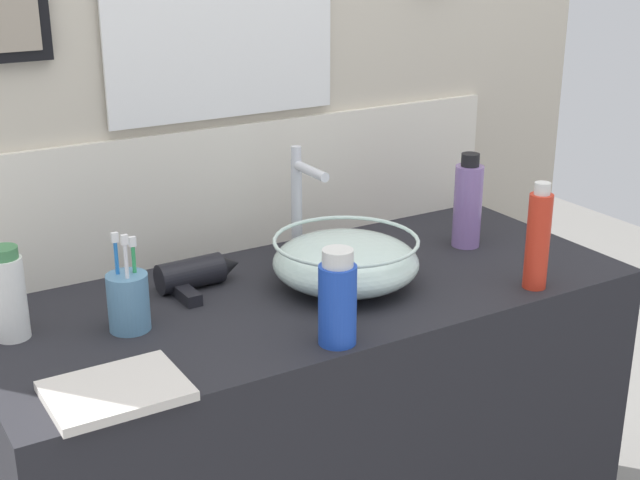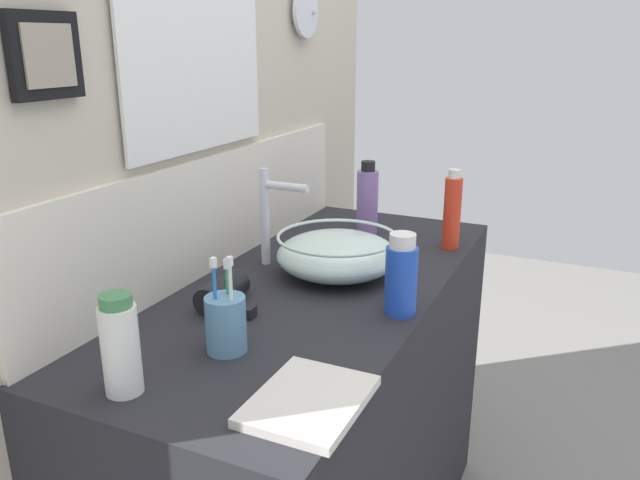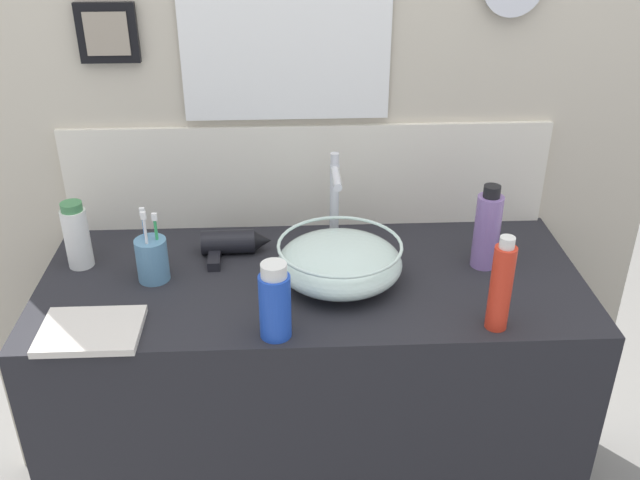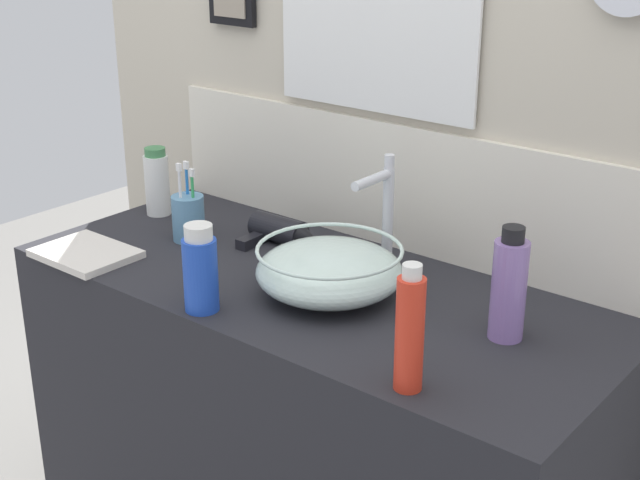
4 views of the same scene
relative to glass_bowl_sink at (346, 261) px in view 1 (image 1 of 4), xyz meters
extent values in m
cube|color=#232328|center=(-0.06, 0.03, -0.49)|extent=(1.31, 0.57, 0.88)
cube|color=beige|center=(-0.06, 0.34, 0.27)|extent=(1.89, 0.06, 2.40)
cube|color=silver|center=(-0.06, 0.30, 0.09)|extent=(1.28, 0.02, 0.29)
cube|color=white|center=(-0.12, 0.30, 0.44)|extent=(0.45, 0.01, 0.32)
cube|color=white|center=(-0.12, 0.30, 0.44)|extent=(0.51, 0.01, 0.38)
cube|color=black|center=(-0.54, 0.30, 0.47)|extent=(0.14, 0.02, 0.14)
cube|color=gray|center=(-0.54, 0.29, 0.47)|extent=(0.10, 0.01, 0.10)
ellipsoid|color=silver|center=(0.00, 0.00, 0.00)|extent=(0.30, 0.30, 0.10)
torus|color=silver|center=(0.00, 0.00, 0.04)|extent=(0.30, 0.30, 0.01)
torus|color=#B2B7BC|center=(0.00, 0.00, -0.05)|extent=(0.11, 0.11, 0.01)
cylinder|color=silver|center=(0.00, 0.20, 0.06)|extent=(0.02, 0.02, 0.22)
cylinder|color=silver|center=(0.00, 0.14, 0.15)|extent=(0.02, 0.12, 0.02)
cylinder|color=silver|center=(0.00, 0.20, 0.18)|extent=(0.02, 0.02, 0.03)
cylinder|color=black|center=(-0.27, 0.15, -0.02)|extent=(0.14, 0.07, 0.06)
cone|color=black|center=(-0.19, 0.16, -0.02)|extent=(0.05, 0.05, 0.05)
cube|color=black|center=(-0.31, 0.10, -0.04)|extent=(0.03, 0.09, 0.02)
cylinder|color=#598CB2|center=(-0.44, 0.03, 0.00)|extent=(0.08, 0.08, 0.11)
cylinder|color=green|center=(-0.43, 0.04, 0.03)|extent=(0.01, 0.01, 0.15)
cube|color=white|center=(-0.43, 0.04, 0.11)|extent=(0.01, 0.01, 0.02)
cylinder|color=blue|center=(-0.46, 0.04, 0.03)|extent=(0.01, 0.01, 0.16)
cube|color=white|center=(-0.46, 0.04, 0.12)|extent=(0.01, 0.01, 0.02)
cylinder|color=white|center=(-0.45, 0.02, 0.03)|extent=(0.01, 0.01, 0.17)
cube|color=white|center=(-0.45, 0.02, 0.13)|extent=(0.01, 0.01, 0.02)
cylinder|color=blue|center=(-0.15, -0.21, 0.02)|extent=(0.07, 0.07, 0.15)
cylinder|color=silver|center=(-0.15, -0.21, 0.11)|extent=(0.05, 0.05, 0.03)
cylinder|color=white|center=(-0.64, 0.11, 0.02)|extent=(0.06, 0.06, 0.15)
cylinder|color=#3F7F4C|center=(-0.64, 0.11, 0.11)|extent=(0.05, 0.05, 0.02)
cylinder|color=red|center=(0.32, -0.20, 0.04)|extent=(0.05, 0.05, 0.20)
cylinder|color=silver|center=(0.32, -0.20, 0.15)|extent=(0.03, 0.03, 0.02)
cylinder|color=#8C6BB2|center=(0.36, 0.06, 0.04)|extent=(0.06, 0.06, 0.19)
cylinder|color=black|center=(0.36, 0.06, 0.15)|extent=(0.04, 0.04, 0.03)
cube|color=silver|center=(-0.55, -0.19, -0.05)|extent=(0.21, 0.16, 0.02)
camera|label=1|loc=(-0.90, -1.41, 0.65)|focal=50.00mm
camera|label=2|loc=(-1.32, -0.56, 0.50)|focal=35.00mm
camera|label=3|loc=(-0.12, -1.45, 0.85)|focal=40.00mm
camera|label=4|loc=(1.02, -1.28, 0.71)|focal=50.00mm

